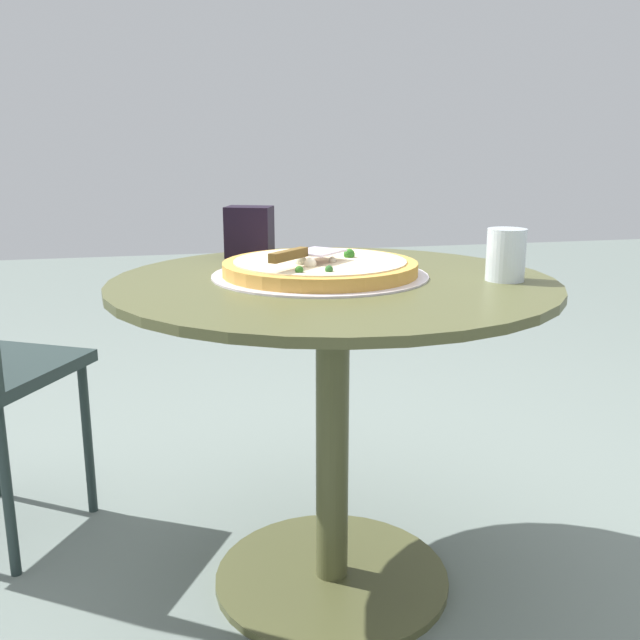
{
  "coord_description": "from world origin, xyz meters",
  "views": [
    {
      "loc": [
        -1.39,
        0.34,
        0.96
      ],
      "look_at": [
        0.04,
        0.02,
        0.6
      ],
      "focal_mm": 40.29,
      "sensor_mm": 36.0,
      "label": 1
    }
  ],
  "objects_px": {
    "napkin_dispenser": "(249,232)",
    "patio_table": "(333,373)",
    "pizza_server": "(303,253)",
    "drinking_cup": "(506,255)",
    "pizza_on_tray": "(320,268)"
  },
  "relations": [
    {
      "from": "napkin_dispenser",
      "to": "patio_table",
      "type": "bearing_deg",
      "value": 133.84
    },
    {
      "from": "napkin_dispenser",
      "to": "pizza_on_tray",
      "type": "bearing_deg",
      "value": 133.12
    },
    {
      "from": "pizza_server",
      "to": "napkin_dispenser",
      "type": "height_order",
      "value": "napkin_dispenser"
    },
    {
      "from": "pizza_server",
      "to": "napkin_dispenser",
      "type": "bearing_deg",
      "value": 10.37
    },
    {
      "from": "pizza_on_tray",
      "to": "napkin_dispenser",
      "type": "bearing_deg",
      "value": 21.05
    },
    {
      "from": "patio_table",
      "to": "napkin_dispenser",
      "type": "height_order",
      "value": "napkin_dispenser"
    },
    {
      "from": "napkin_dispenser",
      "to": "pizza_server",
      "type": "bearing_deg",
      "value": 122.44
    },
    {
      "from": "patio_table",
      "to": "pizza_server",
      "type": "distance_m",
      "value": 0.27
    },
    {
      "from": "pizza_server",
      "to": "drinking_cup",
      "type": "xyz_separation_m",
      "value": [
        -0.07,
        -0.4,
        -0.01
      ]
    },
    {
      "from": "drinking_cup",
      "to": "pizza_server",
      "type": "bearing_deg",
      "value": 79.31
    },
    {
      "from": "pizza_server",
      "to": "drinking_cup",
      "type": "height_order",
      "value": "drinking_cup"
    },
    {
      "from": "pizza_server",
      "to": "drinking_cup",
      "type": "bearing_deg",
      "value": -100.69
    },
    {
      "from": "pizza_on_tray",
      "to": "drinking_cup",
      "type": "bearing_deg",
      "value": -110.28
    },
    {
      "from": "patio_table",
      "to": "pizza_on_tray",
      "type": "distance_m",
      "value": 0.22
    },
    {
      "from": "pizza_on_tray",
      "to": "pizza_server",
      "type": "xyz_separation_m",
      "value": [
        -0.05,
        0.05,
        0.04
      ]
    }
  ]
}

